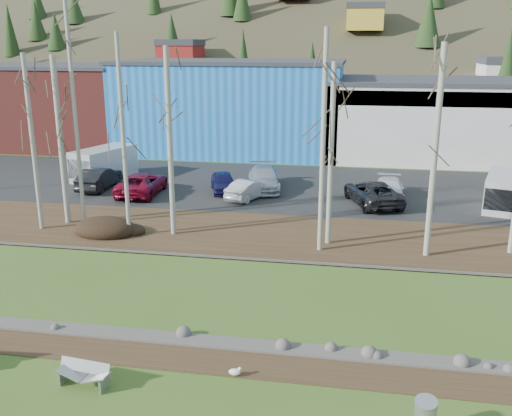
% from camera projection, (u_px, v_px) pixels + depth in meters
% --- Properties ---
extents(ground, '(200.00, 200.00, 0.00)m').
position_uv_depth(ground, '(154.00, 394.00, 16.67)').
color(ground, '#3C5A1D').
rests_on(ground, ground).
extents(dirt_strip, '(80.00, 1.80, 0.03)m').
position_uv_depth(dirt_strip, '(176.00, 356.00, 18.65)').
color(dirt_strip, '#382616').
rests_on(dirt_strip, ground).
extents(near_bank_rocks, '(80.00, 0.80, 0.50)m').
position_uv_depth(near_bank_rocks, '(185.00, 341.00, 19.60)').
color(near_bank_rocks, '#47423D').
rests_on(near_bank_rocks, ground).
extents(river, '(80.00, 8.00, 0.90)m').
position_uv_depth(river, '(213.00, 292.00, 23.47)').
color(river, '#141F2F').
rests_on(river, ground).
extents(far_bank_rocks, '(80.00, 0.80, 0.46)m').
position_uv_depth(far_bank_rocks, '(234.00, 256.00, 27.35)').
color(far_bank_rocks, '#47423D').
rests_on(far_bank_rocks, ground).
extents(far_bank, '(80.00, 7.00, 0.15)m').
position_uv_depth(far_bank, '(247.00, 234.00, 30.36)').
color(far_bank, '#382616').
rests_on(far_bank, ground).
extents(parking_lot, '(80.00, 14.00, 0.14)m').
position_uv_depth(parking_lot, '(275.00, 186.00, 40.29)').
color(parking_lot, black).
rests_on(parking_lot, ground).
extents(building_brick, '(16.32, 12.24, 7.80)m').
position_uv_depth(building_brick, '(55.00, 105.00, 56.43)').
color(building_brick, maroon).
rests_on(building_brick, ground).
extents(building_blue, '(20.40, 12.24, 8.30)m').
position_uv_depth(building_blue, '(233.00, 106.00, 53.37)').
color(building_blue, '#1663B4').
rests_on(building_blue, ground).
extents(building_white, '(18.36, 12.24, 6.80)m').
position_uv_depth(building_white, '(431.00, 118.00, 50.58)').
color(building_white, beige).
rests_on(building_white, ground).
extents(bench_damaged, '(1.70, 0.73, 0.73)m').
position_uv_depth(bench_damaged, '(84.00, 374.00, 16.99)').
color(bench_damaged, '#A8ABAD').
rests_on(bench_damaged, ground).
extents(seagull, '(0.44, 0.22, 0.32)m').
position_uv_depth(seagull, '(235.00, 372.00, 17.45)').
color(seagull, gold).
rests_on(seagull, ground).
extents(dirt_mound, '(3.35, 2.36, 0.66)m').
position_uv_depth(dirt_mound, '(105.00, 228.00, 30.04)').
color(dirt_mound, black).
rests_on(dirt_mound, far_bank).
extents(birch_0, '(0.24, 0.24, 9.24)m').
position_uv_depth(birch_0, '(33.00, 144.00, 29.71)').
color(birch_0, '#B3B0A1').
rests_on(birch_0, far_bank).
extents(birch_1, '(0.21, 0.21, 11.96)m').
position_uv_depth(birch_1, '(75.00, 116.00, 30.04)').
color(birch_1, '#B3B0A1').
rests_on(birch_1, far_bank).
extents(birch_2, '(0.30, 0.30, 9.12)m').
position_uv_depth(birch_2, '(61.00, 142.00, 30.74)').
color(birch_2, '#B3B0A1').
rests_on(birch_2, far_bank).
extents(birch_3, '(0.21, 0.21, 10.22)m').
position_uv_depth(birch_3, '(123.00, 138.00, 28.45)').
color(birch_3, '#B3B0A1').
rests_on(birch_3, far_bank).
extents(birch_4, '(0.27, 0.27, 9.59)m').
position_uv_depth(birch_4, '(170.00, 144.00, 28.79)').
color(birch_4, '#B3B0A1').
rests_on(birch_4, far_bank).
extents(birch_5, '(0.23, 0.23, 10.38)m').
position_uv_depth(birch_5, '(323.00, 144.00, 26.36)').
color(birch_5, '#B3B0A1').
rests_on(birch_5, far_bank).
extents(birch_6, '(0.28, 0.28, 9.76)m').
position_uv_depth(birch_6, '(435.00, 154.00, 25.73)').
color(birch_6, '#B3B0A1').
rests_on(birch_6, far_bank).
extents(birch_7, '(0.25, 0.25, 8.89)m').
position_uv_depth(birch_7, '(331.00, 156.00, 27.52)').
color(birch_7, '#B3B0A1').
rests_on(birch_7, far_bank).
extents(car_0, '(1.62, 4.55, 1.50)m').
position_uv_depth(car_0, '(99.00, 178.00, 39.18)').
color(car_0, black).
rests_on(car_0, parking_lot).
extents(car_1, '(2.59, 5.28, 1.44)m').
position_uv_depth(car_1, '(142.00, 184.00, 37.80)').
color(car_1, maroon).
rests_on(car_1, parking_lot).
extents(car_2, '(3.01, 5.52, 1.52)m').
position_uv_depth(car_2, '(264.00, 178.00, 39.07)').
color(car_2, '#ACB0B4').
rests_on(car_2, parking_lot).
extents(car_3, '(2.68, 4.14, 1.31)m').
position_uv_depth(car_3, '(223.00, 182.00, 38.48)').
color(car_3, '#19184A').
rests_on(car_3, parking_lot).
extents(car_4, '(2.75, 4.08, 1.27)m').
position_uv_depth(car_4, '(249.00, 189.00, 36.71)').
color(car_4, silver).
rests_on(car_4, parking_lot).
extents(car_5, '(4.07, 5.86, 1.49)m').
position_uv_depth(car_5, '(373.00, 192.00, 35.46)').
color(car_5, '#28282B').
rests_on(car_5, parking_lot).
extents(car_6, '(1.93, 4.47, 1.28)m').
position_uv_depth(car_6, '(389.00, 189.00, 36.62)').
color(car_6, white).
rests_on(car_6, parking_lot).
extents(van_white, '(3.21, 5.11, 2.08)m').
position_uv_depth(van_white, '(504.00, 192.00, 34.44)').
color(van_white, silver).
rests_on(van_white, parking_lot).
extents(van_grey, '(3.59, 5.56, 2.25)m').
position_uv_depth(van_grey, '(102.00, 164.00, 41.95)').
color(van_grey, silver).
rests_on(van_grey, parking_lot).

